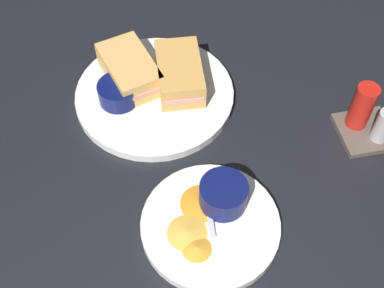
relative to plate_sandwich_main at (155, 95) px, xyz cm
name	(u,v)px	position (x,y,z in cm)	size (l,w,h in cm)	color
ground_plane	(187,121)	(5.09, 4.79, -2.30)	(110.00, 110.00, 3.00)	black
plate_sandwich_main	(155,95)	(0.00, 0.00, 0.00)	(28.00, 28.00, 1.60)	white
sandwich_half_near	(182,73)	(-1.27, 5.17, 3.20)	(13.73, 8.52, 4.80)	tan
sandwich_half_far	(130,70)	(-3.84, -3.68, 3.20)	(14.67, 10.87, 4.80)	tan
ramekin_dark_sauce	(118,92)	(0.53, -6.28, 2.73)	(6.92, 6.92, 3.58)	#0C144C
spoon_by_dark_ramekin	(147,85)	(-1.51, -1.15, 1.16)	(5.03, 9.71, 0.80)	silver
plate_chips_companion	(210,225)	(27.06, 4.01, 0.00)	(20.58, 20.58, 1.60)	white
ramekin_light_gravy	(223,194)	(23.97, 6.59, 3.04)	(7.21, 7.21, 4.19)	#0C144C
spoon_by_gravy_ramekin	(206,195)	(22.55, 4.37, 1.16)	(9.94, 2.45, 0.80)	silver
plantain_chip_scatter	(196,221)	(26.54, 1.89, 1.10)	(14.54, 11.67, 0.60)	gold
condiment_caddy	(368,119)	(14.61, 33.33, 2.61)	(9.00, 9.00, 9.50)	brown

